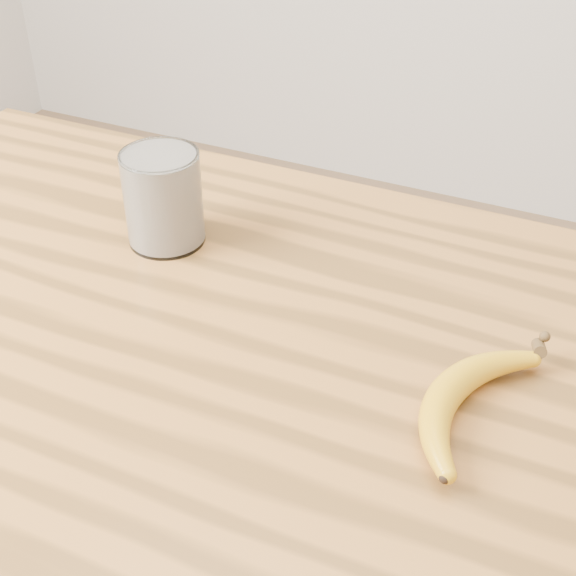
% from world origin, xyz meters
% --- Properties ---
extents(table, '(1.20, 0.80, 0.90)m').
position_xyz_m(table, '(0.00, 0.00, 0.77)').
color(table, '#965F28').
rests_on(table, ground).
extents(smoothie_glass, '(0.09, 0.09, 0.11)m').
position_xyz_m(smoothie_glass, '(-0.17, 0.18, 0.96)').
color(smoothie_glass, white).
rests_on(smoothie_glass, table).
extents(banana, '(0.15, 0.27, 0.03)m').
position_xyz_m(banana, '(0.21, 0.04, 0.92)').
color(banana, '#C58D12').
rests_on(banana, table).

